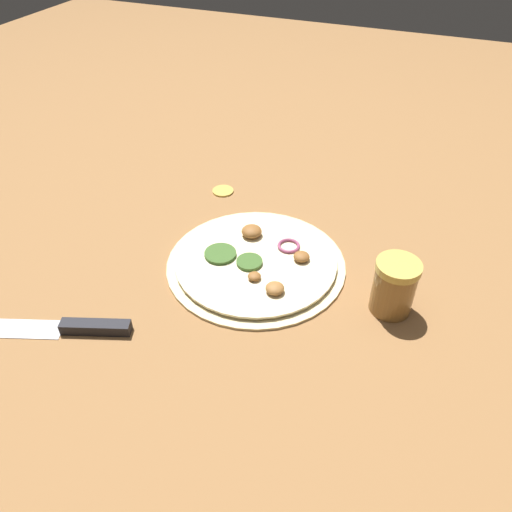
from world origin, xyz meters
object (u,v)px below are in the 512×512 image
object	(u,v)px
pizza	(256,261)
loose_cap	(223,190)
knife	(64,327)
spice_jar	(394,286)

from	to	relation	value
pizza	loose_cap	size ratio (longest dim) A/B	6.97
knife	loose_cap	size ratio (longest dim) A/B	6.51
spice_jar	loose_cap	world-z (taller)	spice_jar
knife	loose_cap	world-z (taller)	knife
spice_jar	loose_cap	distance (m)	0.44
loose_cap	pizza	bearing A→B (deg)	-51.66
pizza	knife	distance (m)	0.32
pizza	knife	world-z (taller)	pizza
loose_cap	spice_jar	bearing A→B (deg)	-28.88
spice_jar	loose_cap	bearing A→B (deg)	151.12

